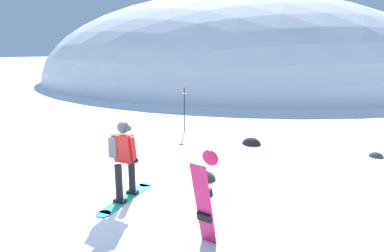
{
  "coord_description": "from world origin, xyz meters",
  "views": [
    {
      "loc": [
        5.31,
        -4.44,
        3.13
      ],
      "look_at": [
        0.19,
        3.29,
        1.0
      ],
      "focal_mm": 30.9,
      "sensor_mm": 36.0,
      "label": 1
    }
  ],
  "objects_px": {
    "spare_snowboard": "(205,200)",
    "piste_marker_near": "(184,106)",
    "snowboarder_main": "(123,158)",
    "rock_dark": "(376,157)",
    "rock_mid": "(251,144)",
    "rock_small": "(204,179)"
  },
  "relations": [
    {
      "from": "piste_marker_near",
      "to": "snowboarder_main",
      "type": "bearing_deg",
      "value": -67.26
    },
    {
      "from": "rock_dark",
      "to": "rock_mid",
      "type": "xyz_separation_m",
      "value": [
        -3.68,
        -0.8,
        0.0
      ]
    },
    {
      "from": "spare_snowboard",
      "to": "piste_marker_near",
      "type": "distance_m",
      "value": 7.84
    },
    {
      "from": "snowboarder_main",
      "to": "piste_marker_near",
      "type": "distance_m",
      "value": 6.15
    },
    {
      "from": "rock_small",
      "to": "piste_marker_near",
      "type": "bearing_deg",
      "value": 130.46
    },
    {
      "from": "piste_marker_near",
      "to": "rock_mid",
      "type": "xyz_separation_m",
      "value": [
        2.95,
        -0.24,
        -1.01
      ]
    },
    {
      "from": "snowboarder_main",
      "to": "piste_marker_near",
      "type": "relative_size",
      "value": 1.03
    },
    {
      "from": "piste_marker_near",
      "to": "rock_mid",
      "type": "height_order",
      "value": "piste_marker_near"
    },
    {
      "from": "spare_snowboard",
      "to": "rock_mid",
      "type": "height_order",
      "value": "spare_snowboard"
    },
    {
      "from": "rock_mid",
      "to": "spare_snowboard",
      "type": "bearing_deg",
      "value": -73.49
    },
    {
      "from": "piste_marker_near",
      "to": "rock_small",
      "type": "xyz_separation_m",
      "value": [
        3.24,
        -3.8,
        -1.01
      ]
    },
    {
      "from": "spare_snowboard",
      "to": "rock_mid",
      "type": "relative_size",
      "value": 2.49
    },
    {
      "from": "spare_snowboard",
      "to": "rock_dark",
      "type": "xyz_separation_m",
      "value": [
        1.9,
        6.81,
        -0.82
      ]
    },
    {
      "from": "piste_marker_near",
      "to": "rock_small",
      "type": "relative_size",
      "value": 2.99
    },
    {
      "from": "piste_marker_near",
      "to": "rock_mid",
      "type": "relative_size",
      "value": 2.72
    },
    {
      "from": "spare_snowboard",
      "to": "rock_mid",
      "type": "xyz_separation_m",
      "value": [
        -1.78,
        6.01,
        -0.82
      ]
    },
    {
      "from": "piste_marker_near",
      "to": "rock_mid",
      "type": "distance_m",
      "value": 3.13
    },
    {
      "from": "snowboarder_main",
      "to": "rock_small",
      "type": "xyz_separation_m",
      "value": [
        0.86,
        1.88,
        -0.92
      ]
    },
    {
      "from": "rock_mid",
      "to": "rock_small",
      "type": "distance_m",
      "value": 3.57
    },
    {
      "from": "piste_marker_near",
      "to": "rock_small",
      "type": "height_order",
      "value": "piste_marker_near"
    },
    {
      "from": "rock_small",
      "to": "rock_mid",
      "type": "bearing_deg",
      "value": 94.59
    },
    {
      "from": "spare_snowboard",
      "to": "piste_marker_near",
      "type": "xyz_separation_m",
      "value": [
        -4.74,
        6.25,
        0.19
      ]
    }
  ]
}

